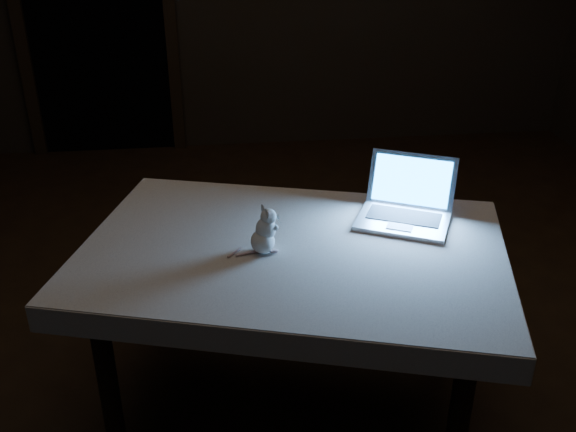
{
  "coord_description": "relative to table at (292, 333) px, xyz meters",
  "views": [
    {
      "loc": [
        -0.36,
        -2.0,
        1.66
      ],
      "look_at": [
        -0.14,
        -0.18,
        0.74
      ],
      "focal_mm": 40.0,
      "sensor_mm": 36.0,
      "label": 1
    }
  ],
  "objects": [
    {
      "name": "laptop",
      "position": [
        0.39,
        0.11,
        0.44
      ],
      "size": [
        0.38,
        0.37,
        0.2
      ],
      "primitive_type": null,
      "rotation": [
        0.0,
        0.0,
        -0.45
      ],
      "color": "silver",
      "rests_on": "tablecloth"
    },
    {
      "name": "floor",
      "position": [
        0.14,
        0.26,
        -0.33
      ],
      "size": [
        5.0,
        5.0,
        0.0
      ],
      "primitive_type": "plane",
      "color": "black",
      "rests_on": "ground"
    },
    {
      "name": "plush_mouse",
      "position": [
        -0.1,
        -0.02,
        0.41
      ],
      "size": [
        0.14,
        0.14,
        0.15
      ],
      "primitive_type": null,
      "rotation": [
        0.0,
        0.0,
        -0.28
      ],
      "color": "white",
      "rests_on": "tablecloth"
    },
    {
      "name": "tablecloth",
      "position": [
        0.07,
        0.0,
        0.3
      ],
      "size": [
        1.58,
        1.4,
        0.08
      ],
      "primitive_type": null,
      "rotation": [
        0.0,
        0.0,
        -0.49
      ],
      "color": "beige",
      "rests_on": "table"
    },
    {
      "name": "table",
      "position": [
        0.0,
        0.0,
        0.0
      ],
      "size": [
        1.41,
        1.11,
        0.66
      ],
      "primitive_type": null,
      "rotation": [
        0.0,
        0.0,
        -0.29
      ],
      "color": "black",
      "rests_on": "floor"
    }
  ]
}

